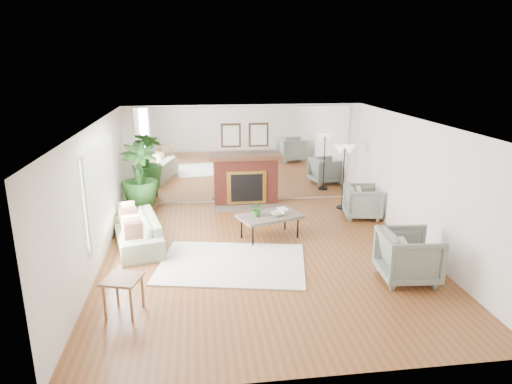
{
  "coord_description": "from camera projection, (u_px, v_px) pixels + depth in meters",
  "views": [
    {
      "loc": [
        -1.2,
        -7.89,
        3.59
      ],
      "look_at": [
        -0.09,
        0.6,
        1.08
      ],
      "focal_mm": 32.0,
      "sensor_mm": 36.0,
      "label": 1
    }
  ],
  "objects": [
    {
      "name": "armchair_front",
      "position": [
        409.0,
        256.0,
        7.61
      ],
      "size": [
        1.0,
        0.98,
        0.85
      ],
      "primitive_type": "imported",
      "rotation": [
        0.0,
        0.0,
        1.49
      ],
      "color": "slate",
      "rests_on": "ground"
    },
    {
      "name": "book",
      "position": [
        278.0,
        210.0,
        9.68
      ],
      "size": [
        0.24,
        0.3,
        0.02
      ],
      "primitive_type": "imported",
      "rotation": [
        0.0,
        0.0,
        0.16
      ],
      "color": "#97603C",
      "rests_on": "coffee_table"
    },
    {
      "name": "fireplace",
      "position": [
        246.0,
        179.0,
        11.58
      ],
      "size": [
        1.85,
        0.83,
        2.05
      ],
      "color": "maroon",
      "rests_on": "ground"
    },
    {
      "name": "sofa",
      "position": [
        137.0,
        231.0,
        9.06
      ],
      "size": [
        1.25,
        2.16,
        0.59
      ],
      "primitive_type": "imported",
      "rotation": [
        0.0,
        0.0,
        -1.34
      ],
      "color": "gray",
      "rests_on": "ground"
    },
    {
      "name": "wall_left",
      "position": [
        96.0,
        199.0,
        7.94
      ],
      "size": [
        0.02,
        7.0,
        2.5
      ],
      "primitive_type": "cube",
      "color": "white",
      "rests_on": "ground"
    },
    {
      "name": "wall_back",
      "position": [
        245.0,
        154.0,
        11.63
      ],
      "size": [
        6.0,
        0.02,
        2.5
      ],
      "primitive_type": "cube",
      "color": "white",
      "rests_on": "ground"
    },
    {
      "name": "tabletop_plant",
      "position": [
        257.0,
        209.0,
        9.27
      ],
      "size": [
        0.33,
        0.3,
        0.3
      ],
      "primitive_type": "imported",
      "rotation": [
        0.0,
        0.0,
        -0.27
      ],
      "color": "#2E6B27",
      "rests_on": "coffee_table"
    },
    {
      "name": "mirror_panel",
      "position": [
        245.0,
        154.0,
        11.62
      ],
      "size": [
        5.4,
        0.04,
        2.4
      ],
      "primitive_type": "cube",
      "color": "silver",
      "rests_on": "wall_back"
    },
    {
      "name": "wall_right",
      "position": [
        420.0,
        187.0,
        8.69
      ],
      "size": [
        0.02,
        7.0,
        2.5
      ],
      "primitive_type": "cube",
      "color": "white",
      "rests_on": "ground"
    },
    {
      "name": "area_rug",
      "position": [
        232.0,
        263.0,
        8.29
      ],
      "size": [
        2.92,
        2.33,
        0.03
      ],
      "primitive_type": "cube",
      "rotation": [
        0.0,
        0.0,
        -0.2
      ],
      "color": "beige",
      "rests_on": "ground"
    },
    {
      "name": "ground",
      "position": [
        265.0,
        255.0,
        8.66
      ],
      "size": [
        7.0,
        7.0,
        0.0
      ],
      "primitive_type": "plane",
      "color": "brown",
      "rests_on": "ground"
    },
    {
      "name": "armchair_back",
      "position": [
        363.0,
        202.0,
        10.66
      ],
      "size": [
        0.96,
        0.94,
        0.76
      ],
      "primitive_type": "imported",
      "rotation": [
        0.0,
        0.0,
        1.4
      ],
      "color": "slate",
      "rests_on": "ground"
    },
    {
      "name": "coffee_table",
      "position": [
        270.0,
        217.0,
        9.4
      ],
      "size": [
        1.42,
        1.11,
        0.5
      ],
      "rotation": [
        0.0,
        0.0,
        0.34
      ],
      "color": "#594F46",
      "rests_on": "ground"
    },
    {
      "name": "floor_lamp",
      "position": [
        344.0,
        155.0,
        11.03
      ],
      "size": [
        0.52,
        0.29,
        1.59
      ],
      "color": "black",
      "rests_on": "ground"
    },
    {
      "name": "side_table",
      "position": [
        123.0,
        284.0,
        6.56
      ],
      "size": [
        0.62,
        0.62,
        0.57
      ],
      "rotation": [
        0.0,
        0.0,
        -0.29
      ],
      "color": "#97603C",
      "rests_on": "ground"
    },
    {
      "name": "fruit_bowl",
      "position": [
        277.0,
        214.0,
        9.35
      ],
      "size": [
        0.34,
        0.34,
        0.07
      ],
      "primitive_type": "imported",
      "rotation": [
        0.0,
        0.0,
        0.34
      ],
      "color": "#97603C",
      "rests_on": "coffee_table"
    },
    {
      "name": "potted_ficus",
      "position": [
        140.0,
        178.0,
        10.58
      ],
      "size": [
        1.04,
        1.04,
        1.74
      ],
      "color": "black",
      "rests_on": "ground"
    },
    {
      "name": "window_panel",
      "position": [
        101.0,
        187.0,
        8.3
      ],
      "size": [
        0.04,
        2.4,
        1.5
      ],
      "primitive_type": "cube",
      "color": "#B2E09E",
      "rests_on": "wall_left"
    }
  ]
}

